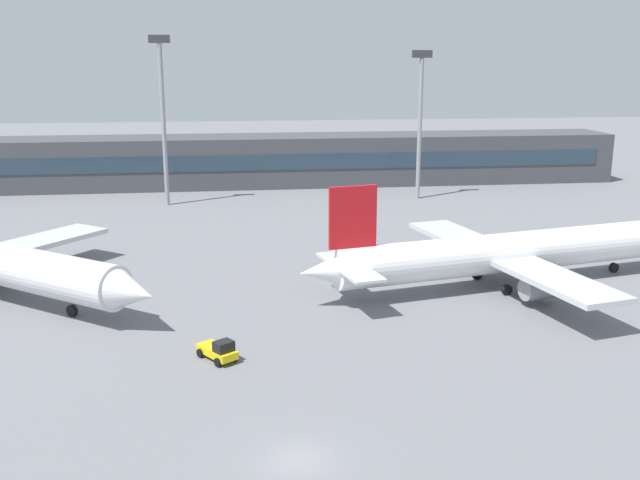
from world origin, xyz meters
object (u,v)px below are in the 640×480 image
Objects in this scene: airplane_near at (513,252)px; baggage_tug_yellow at (219,350)px; floodlight_tower_west at (163,109)px; floodlight_tower_east at (420,114)px.

airplane_near is 33.73m from baggage_tug_yellow.
floodlight_tower_west is at bearing 129.02° from airplane_near.
floodlight_tower_east is at bearing 86.79° from airplane_near.
floodlight_tower_west is 41.12m from floodlight_tower_east.
floodlight_tower_west is at bearing -179.61° from floodlight_tower_east.
floodlight_tower_west is 1.09× the size of floodlight_tower_east.
floodlight_tower_east is (32.47, 63.29, 13.21)m from baggage_tug_yellow.
floodlight_tower_west is at bearing 97.81° from baggage_tug_yellow.
floodlight_tower_west reaches higher than floodlight_tower_east.
baggage_tug_yellow is at bearing -152.39° from airplane_near.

